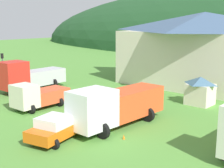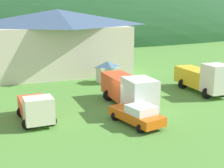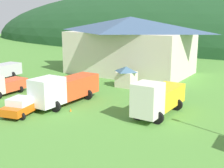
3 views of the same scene
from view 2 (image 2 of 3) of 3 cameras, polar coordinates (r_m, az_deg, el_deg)
The scene contains 9 objects.
ground_plane at distance 29.43m, azimuth 1.40°, elevation -4.31°, with size 200.00×200.00×0.00m, color #518C38.
forested_hill_backdrop at distance 96.63m, azimuth -14.88°, elevation 7.62°, with size 179.73×60.00×36.38m, color #1E4723.
depot_building at distance 45.51m, azimuth -9.44°, elevation 7.57°, with size 19.18×12.10×8.69m.
play_shed_cream at distance 39.05m, azimuth -0.83°, elevation 2.17°, with size 2.42×2.22×2.63m.
light_truck_cream at distance 26.35m, azimuth -13.24°, elevation -4.13°, with size 2.71×5.20×2.37m.
heavy_rig_white at distance 29.29m, azimuth 2.97°, elevation -0.98°, with size 3.16×8.43×3.15m.
heavy_rig_striped at distance 35.58m, azimuth 15.85°, elevation 1.09°, with size 3.10×7.40×3.41m.
service_pickup_orange at distance 25.30m, azimuth 4.48°, elevation -5.36°, with size 3.12×5.17×1.66m.
traffic_cone_near_pickup at distance 29.38m, azimuth 7.77°, elevation -4.46°, with size 0.36×0.36×0.63m, color orange.
Camera 2 is at (-10.85, -25.86, 8.93)m, focal length 51.96 mm.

